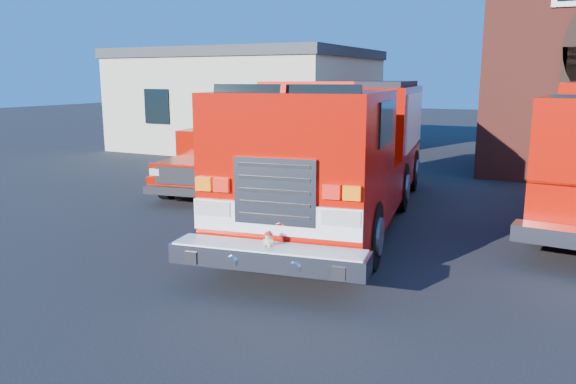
% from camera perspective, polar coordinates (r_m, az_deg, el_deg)
% --- Properties ---
extents(ground, '(100.00, 100.00, 0.00)m').
position_cam_1_polar(ground, '(10.59, 2.90, -5.74)').
color(ground, black).
rests_on(ground, ground).
extents(side_building, '(10.20, 8.20, 4.35)m').
position_cam_1_polar(side_building, '(25.81, -3.94, 9.43)').
color(side_building, beige).
rests_on(side_building, ground).
extents(fire_engine, '(4.25, 10.30, 3.08)m').
position_cam_1_polar(fire_engine, '(12.66, 5.66, 4.47)').
color(fire_engine, black).
rests_on(fire_engine, ground).
extents(pickup_truck, '(2.77, 5.56, 1.74)m').
position_cam_1_polar(pickup_truck, '(16.16, -6.72, 3.21)').
color(pickup_truck, black).
rests_on(pickup_truck, ground).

